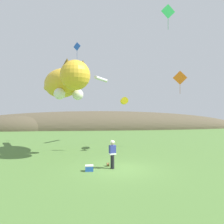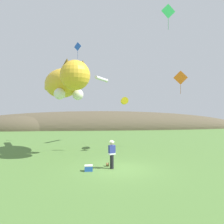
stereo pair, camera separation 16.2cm
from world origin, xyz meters
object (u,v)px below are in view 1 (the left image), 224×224
at_px(kite_spool, 108,164).
at_px(kite_fish_windsock, 124,101).
at_px(picnic_cooler, 89,168).
at_px(kite_diamond_blue, 77,47).
at_px(kite_diamond_orange, 180,78).
at_px(kite_tube_streamer, 101,79).
at_px(festival_attendant, 112,154).
at_px(kite_giant_cat, 64,83).
at_px(kite_diamond_green, 168,12).

height_order(kite_spool, kite_fish_windsock, kite_fish_windsock).
relative_size(picnic_cooler, kite_diamond_blue, 0.26).
distance_m(kite_spool, kite_diamond_blue, 15.43).
distance_m(kite_diamond_orange, kite_diamond_blue, 11.88).
height_order(kite_tube_streamer, kite_diamond_blue, kite_diamond_blue).
height_order(festival_attendant, kite_giant_cat, kite_giant_cat).
distance_m(festival_attendant, kite_diamond_green, 12.57).
bearing_deg(kite_diamond_orange, kite_fish_windsock, -178.07).
bearing_deg(kite_tube_streamer, kite_spool, -90.50).
bearing_deg(kite_spool, picnic_cooler, -138.87).
xyz_separation_m(kite_spool, kite_diamond_green, (5.24, 3.12, 11.73)).
bearing_deg(kite_giant_cat, kite_spool, -54.12).
bearing_deg(kite_tube_streamer, kite_giant_cat, -120.64).
distance_m(kite_tube_streamer, kite_diamond_orange, 8.66).
xyz_separation_m(kite_spool, kite_fish_windsock, (1.99, 5.83, 4.46)).
distance_m(kite_giant_cat, kite_fish_windsock, 5.68).
distance_m(kite_giant_cat, kite_diamond_orange, 10.98).
relative_size(festival_attendant, kite_tube_streamer, 0.64).
bearing_deg(festival_attendant, kite_diamond_blue, 104.19).
bearing_deg(kite_tube_streamer, festival_attendant, -89.29).
xyz_separation_m(picnic_cooler, kite_diamond_green, (6.46, 4.19, 11.67)).
bearing_deg(kite_spool, kite_fish_windsock, 71.20).
bearing_deg(kite_giant_cat, kite_diamond_blue, 83.09).
bearing_deg(kite_giant_cat, kite_diamond_orange, 7.21).
distance_m(festival_attendant, kite_diamond_blue, 15.36).
relative_size(festival_attendant, kite_giant_cat, 0.19).
bearing_deg(kite_diamond_orange, kite_spool, -141.27).
bearing_deg(kite_diamond_green, kite_tube_streamer, 125.02).
bearing_deg(kite_spool, kite_diamond_green, 30.78).
height_order(kite_spool, kite_diamond_orange, kite_diamond_orange).
distance_m(kite_giant_cat, kite_tube_streamer, 6.88).
height_order(kite_spool, kite_tube_streamer, kite_tube_streamer).
xyz_separation_m(kite_giant_cat, kite_diamond_green, (8.60, -1.52, 5.77)).
xyz_separation_m(festival_attendant, kite_diamond_blue, (-2.86, 11.31, 10.00)).
relative_size(kite_giant_cat, kite_diamond_orange, 4.07).
height_order(festival_attendant, kite_spool, festival_attendant).
bearing_deg(kite_giant_cat, kite_diamond_green, -10.04).
xyz_separation_m(picnic_cooler, kite_giant_cat, (-2.14, 5.71, 5.90)).
bearing_deg(kite_giant_cat, picnic_cooler, -69.49).
xyz_separation_m(kite_fish_windsock, kite_diamond_orange, (5.52, 0.19, 2.28)).
bearing_deg(kite_fish_windsock, festival_attendant, -105.19).
distance_m(festival_attendant, kite_fish_windsock, 7.63).
relative_size(kite_fish_windsock, kite_diamond_orange, 1.05).
relative_size(festival_attendant, kite_diamond_blue, 0.94).
relative_size(picnic_cooler, kite_tube_streamer, 0.18).
relative_size(kite_fish_windsock, kite_tube_streamer, 0.86).
bearing_deg(kite_diamond_green, kite_giant_cat, 169.96).
height_order(kite_diamond_green, kite_diamond_blue, kite_diamond_green).
xyz_separation_m(festival_attendant, kite_spool, (-0.23, 0.64, -0.83)).
distance_m(kite_spool, kite_diamond_orange, 11.75).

